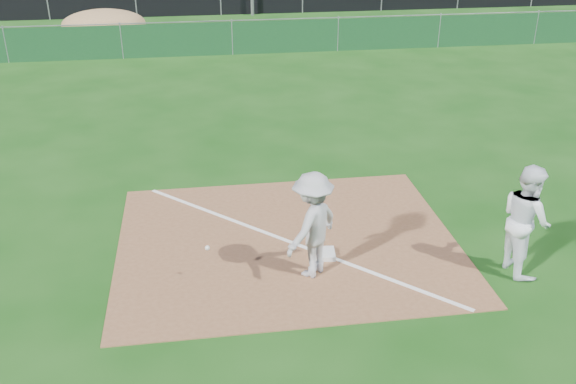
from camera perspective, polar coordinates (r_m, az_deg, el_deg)
The scene contains 8 objects.
ground at distance 19.79m, azimuth -3.91°, elevation 8.68°, with size 90.00×90.00×0.00m, color #113F0D.
infield_dirt at distance 11.54m, azimuth -0.05°, elevation -4.43°, with size 6.00×5.00×0.02m, color brown.
foul_line at distance 11.54m, azimuth -0.05°, elevation -4.36°, with size 0.08×7.00×0.01m, color white.
green_fence at distance 24.47m, azimuth -4.99°, elevation 13.44°, with size 44.00×0.05×1.20m, color #103B1B.
dirt_mound at distance 28.08m, azimuth -16.05°, elevation 14.15°, with size 3.38×2.60×1.17m, color #9A754A.
first_base at distance 11.10m, azimuth 3.15°, elevation -5.50°, with size 0.40×0.40×0.08m, color silver.
play_at_first at distance 10.22m, azimuth 2.18°, elevation -2.95°, with size 2.37×1.28×1.79m.
runner at distance 11.01m, azimuth 20.38°, elevation -2.29°, with size 0.91×0.71×1.88m, color white.
Camera 1 is at (-1.46, -8.86, 5.84)m, focal length 40.00 mm.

